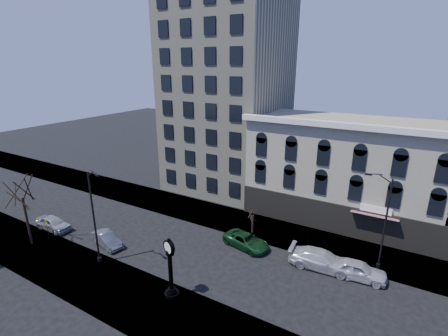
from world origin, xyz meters
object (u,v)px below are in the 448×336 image
Objects in this scene: street_clock at (171,270)px; car_near_b at (107,239)px; warning_sign at (47,225)px; car_near_a at (53,223)px; street_lamp_near at (94,193)px.

street_clock is 1.26× the size of car_near_b.
car_near_a is at bearing 157.49° from warning_sign.
street_lamp_near is 2.27× the size of car_near_b.
street_lamp_near is 7.61m from car_near_b.
street_lamp_near is at bearing -124.26° from car_near_b.
car_near_b is (-2.52, 2.68, -6.66)m from street_lamp_near.
street_lamp_near is 12.52m from car_near_a.
warning_sign is at bearing -161.63° from street_clock.
warning_sign reaches higher than car_near_a.
car_near_a is (-10.48, 1.94, -6.58)m from street_lamp_near.
street_lamp_near is at bearing -161.46° from street_clock.
street_clock reaches higher than car_near_a.
car_near_a is (-18.81, 2.06, -1.74)m from street_clock.
car_near_a reaches higher than car_near_b.
street_clock is 9.63m from street_lamp_near.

